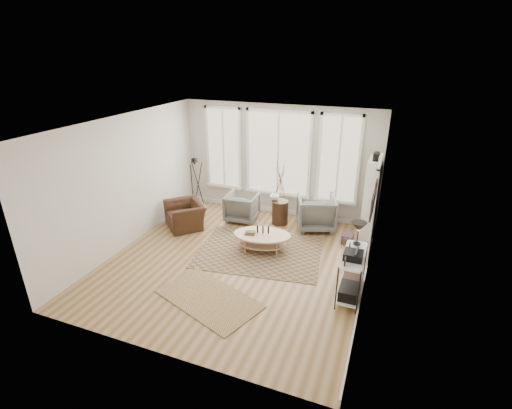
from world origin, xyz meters
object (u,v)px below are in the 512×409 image
at_px(coffee_table, 262,238).
at_px(armchair_left, 242,207).
at_px(accent_chair, 185,215).
at_px(low_shelf, 352,270).
at_px(armchair_right, 316,212).
at_px(side_table, 280,193).
at_px(bookcase, 371,198).

xyz_separation_m(coffee_table, armchair_left, (-1.02, 1.30, 0.05)).
xyz_separation_m(armchair_left, accent_chair, (-1.17, -0.86, -0.05)).
relative_size(coffee_table, armchair_left, 1.74).
xyz_separation_m(low_shelf, coffee_table, (-2.06, 0.94, -0.20)).
relative_size(low_shelf, armchair_right, 1.41).
bearing_deg(side_table, low_shelf, -48.75).
xyz_separation_m(coffee_table, accent_chair, (-2.19, 0.44, 0.01)).
bearing_deg(armchair_right, bookcase, 163.21).
distance_m(bookcase, armchair_left, 3.21).
relative_size(armchair_left, side_table, 0.46).
bearing_deg(coffee_table, low_shelf, -24.51).
bearing_deg(coffee_table, side_table, 91.64).
xyz_separation_m(low_shelf, armchair_left, (-3.08, 2.24, -0.15)).
xyz_separation_m(side_table, accent_chair, (-2.15, -1.02, -0.51)).
height_order(bookcase, armchair_left, bookcase).
xyz_separation_m(armchair_left, side_table, (0.98, 0.16, 0.47)).
height_order(bookcase, coffee_table, bookcase).
xyz_separation_m(armchair_left, armchair_right, (1.89, 0.23, 0.06)).
distance_m(bookcase, coffee_table, 2.72).
bearing_deg(armchair_left, accent_chair, 32.92).
relative_size(armchair_left, armchair_right, 0.86).
bearing_deg(armchair_left, armchair_right, -176.48).
height_order(armchair_right, side_table, side_table).
relative_size(armchair_left, accent_chair, 0.82).
height_order(armchair_right, accent_chair, armchair_right).
height_order(low_shelf, armchair_left, low_shelf).
distance_m(low_shelf, side_table, 3.20).
height_order(coffee_table, side_table, side_table).
height_order(low_shelf, side_table, side_table).
bearing_deg(coffee_table, armchair_right, 60.37).
bearing_deg(bookcase, accent_chair, -165.13).
distance_m(coffee_table, armchair_left, 1.65).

